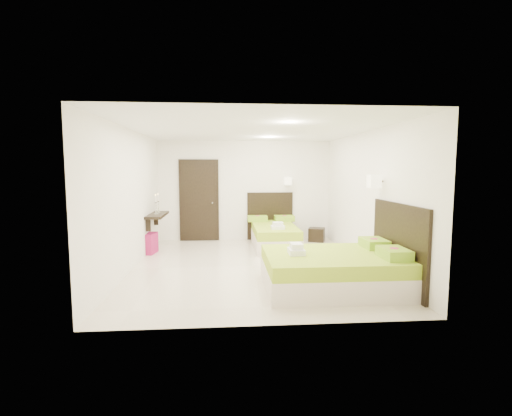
{
  "coord_description": "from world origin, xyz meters",
  "views": [
    {
      "loc": [
        -0.47,
        -7.0,
        1.87
      ],
      "look_at": [
        0.1,
        0.3,
        1.1
      ],
      "focal_mm": 26.0,
      "sensor_mm": 36.0,
      "label": 1
    }
  ],
  "objects": [
    {
      "name": "door",
      "position": [
        -1.2,
        2.7,
        1.05
      ],
      "size": [
        1.02,
        0.15,
        2.14
      ],
      "color": "black",
      "rests_on": "ground"
    },
    {
      "name": "floor",
      "position": [
        0.0,
        0.0,
        0.0
      ],
      "size": [
        5.5,
        5.5,
        0.0
      ],
      "primitive_type": "plane",
      "color": "beige",
      "rests_on": "ground"
    },
    {
      "name": "nightstand",
      "position": [
        1.84,
        2.35,
        0.17
      ],
      "size": [
        0.49,
        0.47,
        0.35
      ],
      "primitive_type": "cube",
      "rotation": [
        0.0,
        0.0,
        -0.36
      ],
      "color": "black",
      "rests_on": "ground"
    },
    {
      "name": "bed_double",
      "position": [
        1.26,
        -1.43,
        0.32
      ],
      "size": [
        2.14,
        1.82,
        1.77
      ],
      "color": "beige",
      "rests_on": "ground"
    },
    {
      "name": "console_shelf",
      "position": [
        -2.08,
        1.6,
        0.82
      ],
      "size": [
        0.35,
        1.2,
        0.78
      ],
      "color": "black",
      "rests_on": "ground"
    },
    {
      "name": "bed_single",
      "position": [
        0.66,
        1.84,
        0.31
      ],
      "size": [
        1.21,
        2.01,
        1.66
      ],
      "color": "beige",
      "rests_on": "ground"
    },
    {
      "name": "ottoman",
      "position": [
        -2.3,
        1.29,
        0.23
      ],
      "size": [
        0.52,
        0.52,
        0.45
      ],
      "primitive_type": "cube",
      "rotation": [
        0.0,
        0.0,
        -0.15
      ],
      "color": "#91134B",
      "rests_on": "ground"
    }
  ]
}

